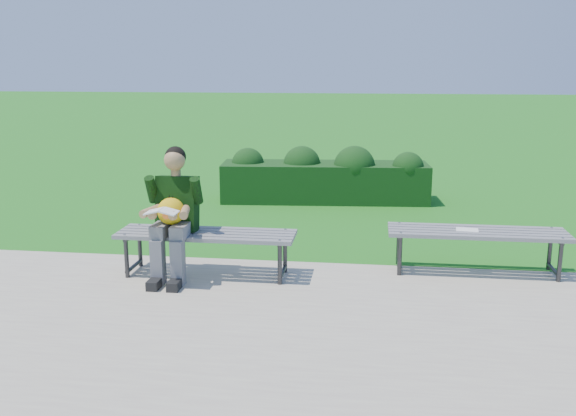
{
  "coord_description": "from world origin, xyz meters",
  "views": [
    {
      "loc": [
        0.77,
        -6.65,
        2.14
      ],
      "look_at": [
        -0.07,
        -0.3,
        0.69
      ],
      "focal_mm": 40.0,
      "sensor_mm": 36.0,
      "label": 1
    }
  ],
  "objects_px": {
    "bench_left": "(206,237)",
    "seated_boy": "(174,210)",
    "hedge": "(325,177)",
    "paper_sheet": "(467,230)",
    "bench_right": "(477,235)"
  },
  "relations": [
    {
      "from": "hedge",
      "to": "paper_sheet",
      "type": "xyz_separation_m",
      "value": [
        1.71,
        -3.41,
        0.09
      ]
    },
    {
      "from": "hedge",
      "to": "paper_sheet",
      "type": "bearing_deg",
      "value": -63.41
    },
    {
      "from": "bench_left",
      "to": "bench_right",
      "type": "bearing_deg",
      "value": 9.08
    },
    {
      "from": "bench_left",
      "to": "paper_sheet",
      "type": "xyz_separation_m",
      "value": [
        2.63,
        0.44,
        0.06
      ]
    },
    {
      "from": "hedge",
      "to": "paper_sheet",
      "type": "height_order",
      "value": "hedge"
    },
    {
      "from": "bench_right",
      "to": "seated_boy",
      "type": "distance_m",
      "value": 3.09
    },
    {
      "from": "bench_left",
      "to": "paper_sheet",
      "type": "height_order",
      "value": "bench_left"
    },
    {
      "from": "seated_boy",
      "to": "paper_sheet",
      "type": "distance_m",
      "value": 2.99
    },
    {
      "from": "hedge",
      "to": "bench_right",
      "type": "xyz_separation_m",
      "value": [
        1.81,
        -3.41,
        0.03
      ]
    },
    {
      "from": "bench_right",
      "to": "paper_sheet",
      "type": "bearing_deg",
      "value": -180.0
    },
    {
      "from": "bench_left",
      "to": "seated_boy",
      "type": "distance_m",
      "value": 0.44
    },
    {
      "from": "bench_right",
      "to": "paper_sheet",
      "type": "height_order",
      "value": "bench_right"
    },
    {
      "from": "bench_right",
      "to": "seated_boy",
      "type": "height_order",
      "value": "seated_boy"
    },
    {
      "from": "paper_sheet",
      "to": "bench_left",
      "type": "bearing_deg",
      "value": -170.58
    },
    {
      "from": "hedge",
      "to": "seated_boy",
      "type": "height_order",
      "value": "seated_boy"
    }
  ]
}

